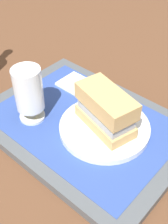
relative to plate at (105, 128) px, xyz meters
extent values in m
plane|color=brown|center=(0.05, 0.01, -0.03)|extent=(3.00, 3.00, 0.00)
cube|color=#4C5156|center=(0.05, 0.01, -0.02)|extent=(0.44, 0.32, 0.02)
cube|color=#2D4793|center=(0.05, 0.01, -0.01)|extent=(0.38, 0.27, 0.00)
cylinder|color=white|center=(0.00, 0.00, 0.00)|extent=(0.19, 0.19, 0.01)
cube|color=tan|center=(0.00, 0.00, 0.02)|extent=(0.14, 0.09, 0.02)
cube|color=#9EA3A8|center=(0.00, 0.00, 0.04)|extent=(0.13, 0.08, 0.02)
cube|color=silver|center=(0.00, 0.00, 0.05)|extent=(0.12, 0.08, 0.01)
sphere|color=#47932D|center=(0.05, -0.01, 0.06)|extent=(0.04, 0.04, 0.04)
cube|color=tan|center=(0.00, 0.00, 0.07)|extent=(0.14, 0.09, 0.04)
cylinder|color=silver|center=(0.14, 0.07, 0.00)|extent=(0.06, 0.06, 0.01)
cylinder|color=silver|center=(0.14, 0.07, 0.01)|extent=(0.01, 0.01, 0.02)
cylinder|color=silver|center=(0.14, 0.07, 0.07)|extent=(0.06, 0.06, 0.09)
cylinder|color=gold|center=(0.14, 0.07, 0.06)|extent=(0.06, 0.06, 0.07)
cylinder|color=white|center=(0.14, 0.07, 0.10)|extent=(0.05, 0.05, 0.01)
cube|color=white|center=(0.15, -0.08, 0.00)|extent=(0.09, 0.07, 0.01)
camera|label=1|loc=(-0.26, 0.36, 0.44)|focal=47.37mm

